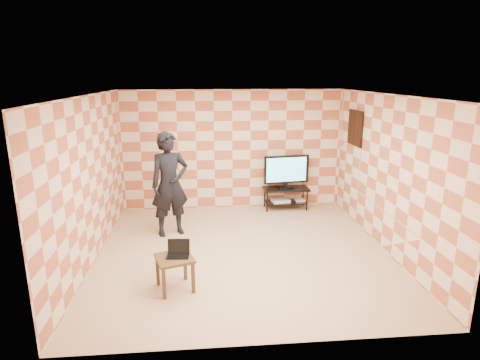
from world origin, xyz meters
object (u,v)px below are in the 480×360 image
object	(u,v)px
person	(170,184)
tv_stand	(286,194)
side_table	(175,263)
tv	(286,170)

from	to	relation	value
person	tv_stand	bearing A→B (deg)	6.05
tv_stand	side_table	distance (m)	4.10
tv_stand	side_table	bearing A→B (deg)	-124.22
tv_stand	side_table	xyz separation A→B (m)	(-2.30, -3.39, 0.04)
side_table	person	xyz separation A→B (m)	(-0.21, 2.12, 0.59)
person	tv	bearing A→B (deg)	6.00
side_table	person	world-z (taller)	person
tv_stand	tv	bearing A→B (deg)	-97.35
tv_stand	tv	distance (m)	0.55
tv_stand	tv	size ratio (longest dim) A/B	1.00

